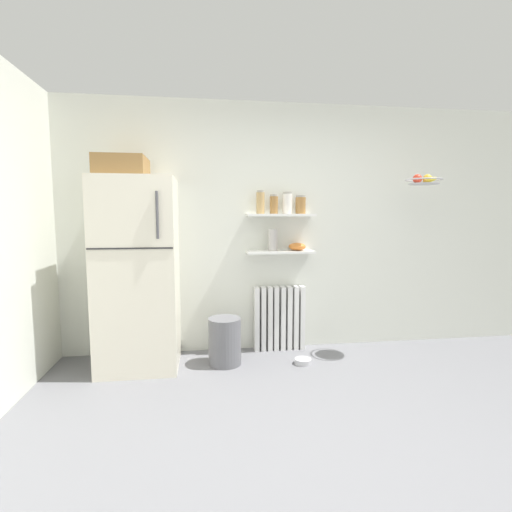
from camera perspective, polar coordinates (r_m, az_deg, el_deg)
name	(u,v)px	position (r m, az deg, el deg)	size (l,w,h in m)	color
ground_plane	(313,419)	(2.94, 8.63, -23.15)	(7.04, 7.04, 0.00)	slate
back_wall	(274,228)	(4.08, 2.73, 4.22)	(7.04, 0.10, 2.60)	silver
refrigerator	(138,270)	(3.71, -17.44, -1.97)	(0.72, 0.70, 1.96)	silver
radiator	(279,318)	(4.10, 3.53, -9.34)	(0.54, 0.12, 0.68)	white
wall_shelf_lower	(280,252)	(3.94, 3.69, 0.63)	(0.70, 0.22, 0.03)	white
wall_shelf_upper	(281,215)	(3.93, 3.73, 6.18)	(0.70, 0.22, 0.03)	white
storage_jar_0	(260,202)	(3.89, 0.67, 8.10)	(0.08, 0.08, 0.24)	tan
storage_jar_1	(274,204)	(3.91, 2.72, 7.80)	(0.08, 0.08, 0.20)	olive
storage_jar_2	(287,203)	(3.94, 4.75, 7.96)	(0.10, 0.10, 0.22)	silver
storage_jar_3	(301,205)	(3.98, 6.74, 7.68)	(0.11, 0.11, 0.19)	olive
vase	(273,240)	(3.92, 2.56, 2.43)	(0.10, 0.10, 0.23)	#B2ADA8
shelf_bowl	(297,247)	(3.98, 6.23, 1.42)	(0.18, 0.18, 0.08)	orange
trash_bin	(225,341)	(3.75, -4.73, -12.68)	(0.31, 0.31, 0.45)	slate
pet_food_bowl	(303,361)	(3.84, 7.09, -15.48)	(0.16, 0.16, 0.05)	#B7B7BC
hanging_fruit_basket	(424,180)	(4.13, 23.98, 10.40)	(0.35, 0.35, 0.10)	#B2B2B7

